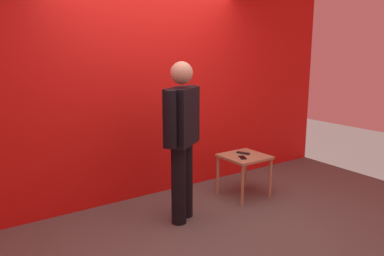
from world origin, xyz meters
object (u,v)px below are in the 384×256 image
at_px(standing_person, 182,134).
at_px(cell_phone, 242,158).
at_px(tv_remote, 243,153).
at_px(side_table, 244,161).

height_order(standing_person, cell_phone, standing_person).
bearing_deg(cell_phone, tv_remote, 71.23).
distance_m(cell_phone, tv_remote, 0.19).
bearing_deg(cell_phone, standing_person, -149.87).
bearing_deg(side_table, tv_remote, 61.65).
relative_size(side_table, cell_phone, 3.65).
height_order(standing_person, tv_remote, standing_person).
bearing_deg(standing_person, side_table, 7.68).
xyz_separation_m(side_table, cell_phone, (-0.10, -0.07, 0.08)).
xyz_separation_m(cell_phone, tv_remote, (0.13, 0.13, 0.01)).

